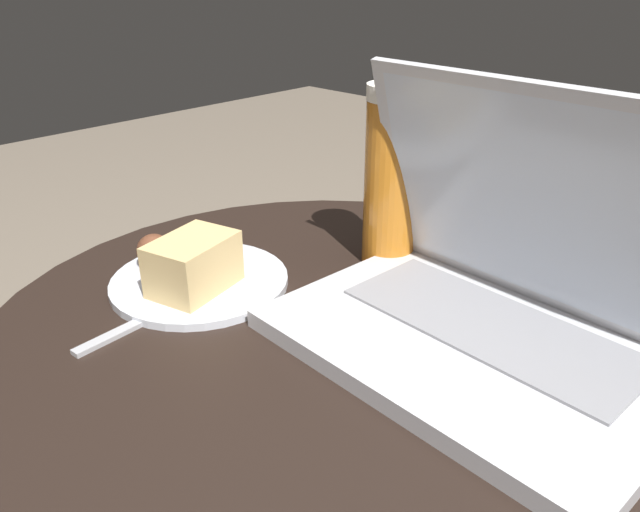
# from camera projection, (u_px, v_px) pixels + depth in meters

# --- Properties ---
(table) EXTENTS (0.70, 0.70, 0.54)m
(table) POSITION_uv_depth(u_px,v_px,m) (329.00, 437.00, 0.70)
(table) COLOR black
(table) RESTS_ON ground_plane
(laptop) EXTENTS (0.37, 0.26, 0.24)m
(laptop) POSITION_uv_depth(u_px,v_px,m) (491.00, 299.00, 0.58)
(laptop) COLOR silver
(laptop) RESTS_ON table
(beer_glass) EXTENTS (0.06, 0.06, 0.21)m
(beer_glass) POSITION_uv_depth(u_px,v_px,m) (392.00, 177.00, 0.72)
(beer_glass) COLOR #C6701E
(beer_glass) RESTS_ON table
(snack_plate) EXTENTS (0.20, 0.20, 0.07)m
(snack_plate) POSITION_uv_depth(u_px,v_px,m) (193.00, 270.00, 0.69)
(snack_plate) COLOR silver
(snack_plate) RESTS_ON table
(fork) EXTENTS (0.03, 0.20, 0.00)m
(fork) POSITION_uv_depth(u_px,v_px,m) (171.00, 307.00, 0.66)
(fork) COLOR #B2B2B7
(fork) RESTS_ON table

